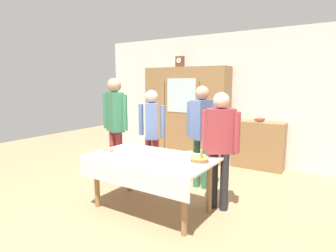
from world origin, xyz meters
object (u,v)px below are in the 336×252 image
(person_behind_table_right, at_px, (202,127))
(person_near_right_end, at_px, (115,119))
(bread_basket, at_px, (200,159))
(person_behind_table_left, at_px, (220,140))
(bookshelf_low, at_px, (258,145))
(spoon_center, at_px, (143,161))
(mantel_clock, at_px, (180,62))
(person_by_cabinet, at_px, (152,128))
(spoon_front_edge, at_px, (139,156))
(tea_cup_front_edge, at_px, (190,154))
(tea_cup_near_left, at_px, (178,166))
(spoon_near_right, at_px, (134,147))
(dining_table, at_px, (150,165))
(book_stack, at_px, (259,120))
(pastry_plate, at_px, (109,151))
(tea_cup_mid_left, at_px, (154,154))
(wall_cabinet, at_px, (186,113))

(person_behind_table_right, xyz_separation_m, person_near_right_end, (-1.37, -0.49, 0.09))
(bread_basket, distance_m, person_behind_table_left, 0.44)
(bookshelf_low, distance_m, person_near_right_end, 2.82)
(spoon_center, bearing_deg, mantel_clock, 111.48)
(bookshelf_low, distance_m, person_by_cabinet, 2.25)
(spoon_front_edge, bearing_deg, tea_cup_front_edge, 33.27)
(spoon_center, distance_m, person_behind_table_left, 1.04)
(spoon_center, xyz_separation_m, spoon_front_edge, (-0.17, 0.14, 0.00))
(tea_cup_near_left, distance_m, spoon_center, 0.51)
(spoon_center, relative_size, person_behind_table_left, 0.08)
(spoon_front_edge, bearing_deg, spoon_near_right, 136.33)
(dining_table, distance_m, spoon_near_right, 0.62)
(person_near_right_end, bearing_deg, spoon_front_edge, -32.70)
(person_behind_table_right, relative_size, person_near_right_end, 0.93)
(book_stack, distance_m, pastry_plate, 3.05)
(person_near_right_end, bearing_deg, person_by_cabinet, 22.39)
(tea_cup_mid_left, xyz_separation_m, bread_basket, (0.63, 0.06, 0.01))
(bookshelf_low, xyz_separation_m, person_behind_table_left, (0.04, -2.11, 0.48))
(wall_cabinet, xyz_separation_m, pastry_plate, (0.25, -2.67, -0.27))
(tea_cup_near_left, bearing_deg, dining_table, 159.03)
(person_behind_table_left, bearing_deg, person_near_right_end, 177.73)
(tea_cup_near_left, distance_m, person_near_right_end, 1.91)
(book_stack, bearing_deg, spoon_center, -103.34)
(dining_table, relative_size, tea_cup_front_edge, 12.60)
(book_stack, bearing_deg, pastry_plate, -116.24)
(tea_cup_mid_left, distance_m, spoon_front_edge, 0.20)
(tea_cup_near_left, height_order, spoon_front_edge, tea_cup_near_left)
(mantel_clock, relative_size, pastry_plate, 0.86)
(wall_cabinet, distance_m, bookshelf_low, 1.69)
(dining_table, bearing_deg, person_behind_table_right, 79.60)
(tea_cup_near_left, xyz_separation_m, person_behind_table_right, (-0.33, 1.30, 0.24))
(person_by_cabinet, xyz_separation_m, person_near_right_end, (-0.58, -0.24, 0.13))
(mantel_clock, relative_size, tea_cup_front_edge, 1.85)
(book_stack, distance_m, person_behind_table_right, 1.62)
(bookshelf_low, bearing_deg, person_behind_table_right, -107.85)
(mantel_clock, height_order, tea_cup_front_edge, mantel_clock)
(bookshelf_low, xyz_separation_m, pastry_plate, (-1.34, -2.73, 0.27))
(pastry_plate, bearing_deg, person_behind_table_right, 54.42)
(pastry_plate, height_order, spoon_center, pastry_plate)
(tea_cup_front_edge, relative_size, person_behind_table_right, 0.08)
(spoon_near_right, height_order, person_near_right_end, person_near_right_end)
(tea_cup_near_left, relative_size, spoon_near_right, 1.09)
(spoon_front_edge, height_order, person_near_right_end, person_near_right_end)
(dining_table, height_order, wall_cabinet, wall_cabinet)
(person_by_cabinet, distance_m, person_behind_table_left, 1.36)
(spoon_center, relative_size, person_by_cabinet, 0.08)
(spoon_near_right, height_order, person_behind_table_left, person_behind_table_left)
(pastry_plate, bearing_deg, spoon_center, -8.63)
(book_stack, xyz_separation_m, spoon_center, (-0.67, -2.83, -0.23))
(dining_table, height_order, spoon_front_edge, spoon_front_edge)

